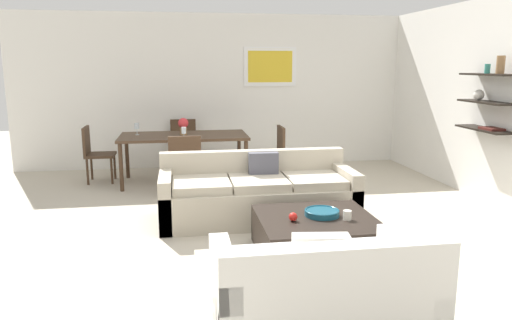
% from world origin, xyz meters
% --- Properties ---
extents(ground_plane, '(18.00, 18.00, 0.00)m').
position_xyz_m(ground_plane, '(0.00, 0.00, 0.00)').
color(ground_plane, '#BCB29E').
extents(back_wall_unit, '(8.40, 0.09, 2.70)m').
position_xyz_m(back_wall_unit, '(0.30, 3.53, 1.36)').
color(back_wall_unit, silver).
rests_on(back_wall_unit, ground).
extents(right_wall_shelf_unit, '(0.34, 8.20, 2.70)m').
position_xyz_m(right_wall_shelf_unit, '(3.03, 0.60, 1.35)').
color(right_wall_shelf_unit, silver).
rests_on(right_wall_shelf_unit, ground).
extents(sofa_beige, '(2.29, 0.90, 0.78)m').
position_xyz_m(sofa_beige, '(-0.15, 0.34, 0.29)').
color(sofa_beige, '#B2A893').
rests_on(sofa_beige, ground).
extents(loveseat_white, '(1.46, 0.90, 0.78)m').
position_xyz_m(loveseat_white, '(-0.13, -2.22, 0.29)').
color(loveseat_white, white).
rests_on(loveseat_white, ground).
extents(coffee_table, '(1.12, 1.05, 0.38)m').
position_xyz_m(coffee_table, '(0.24, -0.85, 0.19)').
color(coffee_table, black).
rests_on(coffee_table, ground).
extents(decorative_bowl, '(0.34, 0.34, 0.06)m').
position_xyz_m(decorative_bowl, '(0.30, -0.80, 0.41)').
color(decorative_bowl, navy).
rests_on(decorative_bowl, coffee_table).
extents(candle_jar, '(0.08, 0.08, 0.09)m').
position_xyz_m(candle_jar, '(0.50, -0.96, 0.42)').
color(candle_jar, silver).
rests_on(candle_jar, coffee_table).
extents(apple_on_coffee_table, '(0.08, 0.08, 0.08)m').
position_xyz_m(apple_on_coffee_table, '(-0.01, -0.92, 0.42)').
color(apple_on_coffee_table, red).
rests_on(apple_on_coffee_table, coffee_table).
extents(dining_table, '(1.96, 0.98, 0.75)m').
position_xyz_m(dining_table, '(-0.98, 2.33, 0.69)').
color(dining_table, '#422D1E').
rests_on(dining_table, ground).
extents(dining_chair_left_far, '(0.44, 0.44, 0.88)m').
position_xyz_m(dining_chair_left_far, '(-2.37, 2.56, 0.50)').
color(dining_chair_left_far, '#422D1E').
rests_on(dining_chair_left_far, ground).
extents(dining_chair_head, '(0.44, 0.44, 0.88)m').
position_xyz_m(dining_chair_head, '(-0.98, 3.23, 0.50)').
color(dining_chair_head, '#422D1E').
rests_on(dining_chair_head, ground).
extents(dining_chair_right_near, '(0.44, 0.44, 0.88)m').
position_xyz_m(dining_chair_right_near, '(0.40, 2.11, 0.50)').
color(dining_chair_right_near, '#422D1E').
rests_on(dining_chair_right_near, ground).
extents(dining_chair_foot, '(0.44, 0.44, 0.88)m').
position_xyz_m(dining_chair_foot, '(-0.98, 1.44, 0.50)').
color(dining_chair_foot, '#422D1E').
rests_on(dining_chair_foot, ground).
extents(wine_glass_head, '(0.07, 0.07, 0.16)m').
position_xyz_m(wine_glass_head, '(-0.98, 2.76, 0.86)').
color(wine_glass_head, silver).
rests_on(wine_glass_head, dining_table).
extents(wine_glass_left_far, '(0.07, 0.07, 0.18)m').
position_xyz_m(wine_glass_left_far, '(-1.70, 2.46, 0.88)').
color(wine_glass_left_far, silver).
rests_on(wine_glass_left_far, dining_table).
extents(wine_glass_foot, '(0.07, 0.07, 0.18)m').
position_xyz_m(wine_glass_foot, '(-0.98, 1.91, 0.87)').
color(wine_glass_foot, silver).
rests_on(wine_glass_foot, dining_table).
extents(centerpiece_vase, '(0.16, 0.16, 0.26)m').
position_xyz_m(centerpiece_vase, '(-0.99, 2.33, 0.90)').
color(centerpiece_vase, olive).
rests_on(centerpiece_vase, dining_table).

